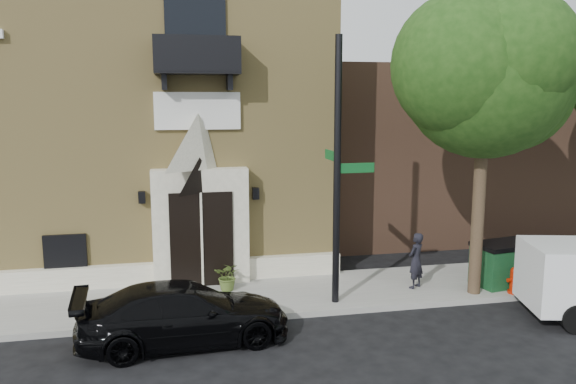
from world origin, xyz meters
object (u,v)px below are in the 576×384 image
dumpster (506,263)px  pedestrian_near (416,261)px  black_sedan (184,314)px  street_sign (338,172)px  fire_hydrant (514,280)px

dumpster → pedestrian_near: pedestrian_near is taller
black_sedan → dumpster: bearing=-83.3°
street_sign → fire_hydrant: street_sign is taller
street_sign → dumpster: street_sign is taller
black_sedan → pedestrian_near: bearing=-77.2°
dumpster → pedestrian_near: size_ratio=1.28×
black_sedan → street_sign: size_ratio=0.69×
fire_hydrant → dumpster: bearing=73.9°
fire_hydrant → pedestrian_near: (-2.38, 0.94, 0.41)m
fire_hydrant → dumpster: size_ratio=0.37×
black_sedan → street_sign: 4.92m
fire_hydrant → pedestrian_near: pedestrian_near is taller
street_sign → fire_hydrant: bearing=-5.9°
pedestrian_near → fire_hydrant: bearing=123.1°
dumpster → black_sedan: bearing=-178.6°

